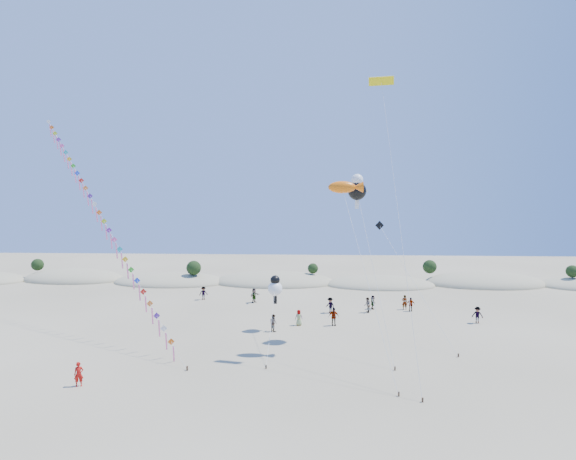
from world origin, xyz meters
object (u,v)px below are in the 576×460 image
at_px(parafoil_kite, 382,88).
at_px(flyer_foreground, 79,374).
at_px(fish_kite, 346,188).
at_px(kite_train, 98,211).

xyz_separation_m(parafoil_kite, flyer_foreground, (-22.22, -8.85, -21.56)).
xyz_separation_m(fish_kite, flyer_foreground, (-19.33, -9.40, -13.29)).
height_order(kite_train, flyer_foreground, kite_train).
xyz_separation_m(kite_train, fish_kite, (24.84, -6.33, 2.24)).
relative_size(fish_kite, flyer_foreground, 8.48).
relative_size(kite_train, fish_kite, 1.62).
distance_m(kite_train, fish_kite, 25.73).
distance_m(kite_train, flyer_foreground, 20.00).
bearing_deg(flyer_foreground, kite_train, 86.87).
bearing_deg(fish_kite, parafoil_kite, -10.77).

